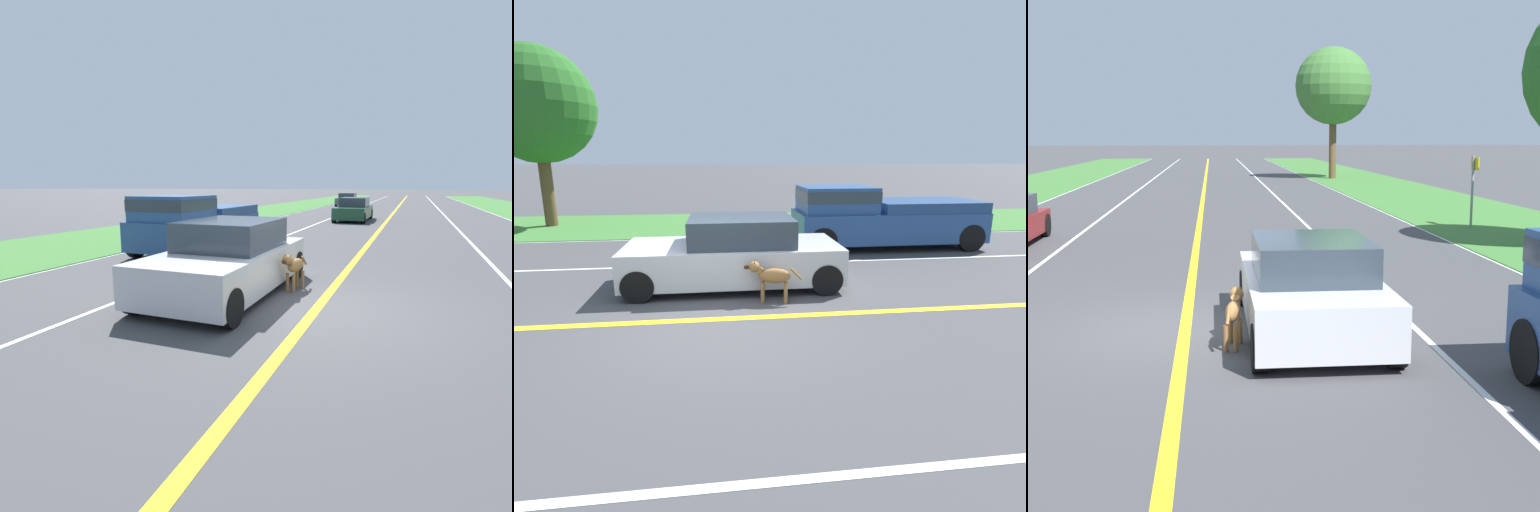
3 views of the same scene
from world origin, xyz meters
TOP-DOWN VIEW (x-y plane):
  - ground_plane at (0.00, 0.00)m, footprint 400.00×400.00m
  - centre_divider_line at (0.00, 0.00)m, footprint 0.18×160.00m
  - lane_dash_same_dir at (3.50, 0.00)m, footprint 0.10×160.00m
  - ego_car at (1.87, -0.39)m, footprint 1.94×4.34m
  - dog at (0.72, -0.98)m, footprint 0.34×1.06m
  - roadside_tree_right_far at (8.56, 37.27)m, footprint 5.09×5.09m
  - street_sign at (8.57, 10.97)m, footprint 0.11×0.64m

SIDE VIEW (x-z plane):
  - ground_plane at x=0.00m, z-range 0.00..0.00m
  - centre_divider_line at x=0.00m, z-range 0.00..0.01m
  - lane_dash_same_dir at x=3.50m, z-range 0.00..0.01m
  - dog at x=0.72m, z-range 0.11..0.90m
  - ego_car at x=1.87m, z-range -0.05..1.38m
  - street_sign at x=8.57m, z-range 0.31..2.60m
  - roadside_tree_right_far at x=8.56m, z-range 1.77..10.46m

